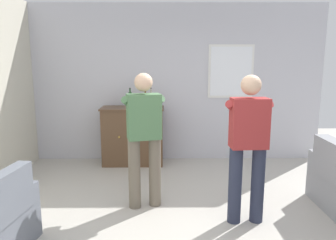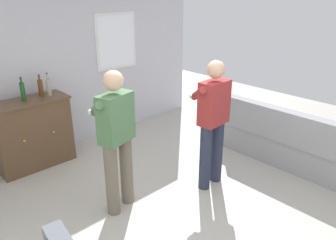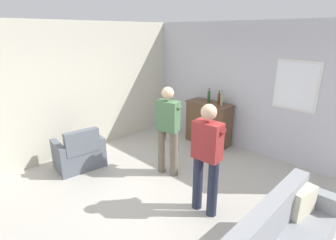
{
  "view_description": "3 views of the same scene",
  "coord_description": "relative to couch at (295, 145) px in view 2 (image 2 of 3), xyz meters",
  "views": [
    {
      "loc": [
        -0.24,
        -3.29,
        1.86
      ],
      "look_at": [
        -0.21,
        0.26,
        1.18
      ],
      "focal_mm": 35.0,
      "sensor_mm": 36.0,
      "label": 1
    },
    {
      "loc": [
        -2.35,
        -2.18,
        2.46
      ],
      "look_at": [
        -0.03,
        0.27,
        1.1
      ],
      "focal_mm": 35.0,
      "sensor_mm": 36.0,
      "label": 2
    },
    {
      "loc": [
        2.62,
        -2.57,
        2.6
      ],
      "look_at": [
        -0.2,
        0.31,
        1.22
      ],
      "focal_mm": 28.0,
      "sensor_mm": 36.0,
      "label": 3
    }
  ],
  "objects": [
    {
      "name": "bottle_spirits_clear",
      "position": [
        -2.41,
        2.64,
        0.8
      ],
      "size": [
        0.06,
        0.06,
        0.34
      ],
      "color": "gray",
      "rests_on": "sideboard_cabinet"
    },
    {
      "name": "couch",
      "position": [
        0.0,
        0.0,
        0.0
      ],
      "size": [
        0.57,
        2.6,
        0.89
      ],
      "color": "gray",
      "rests_on": "ground"
    },
    {
      "name": "wall_back_with_window",
      "position": [
        -1.91,
        3.0,
        1.06
      ],
      "size": [
        5.2,
        0.15,
        2.8
      ],
      "color": "silver",
      "rests_on": "ground"
    },
    {
      "name": "ground",
      "position": [
        -1.93,
        0.35,
        -0.34
      ],
      "size": [
        10.4,
        10.4,
        0.0
      ],
      "primitive_type": "plane",
      "color": "#B2ADA3"
    },
    {
      "name": "bottle_wine_green",
      "position": [
        -2.51,
        2.68,
        0.8
      ],
      "size": [
        0.07,
        0.07,
        0.32
      ],
      "color": "#593314",
      "rests_on": "sideboard_cabinet"
    },
    {
      "name": "person_standing_right",
      "position": [
        -1.25,
        0.55,
        0.6
      ],
      "size": [
        0.56,
        0.49,
        1.68
      ],
      "color": "#282D42",
      "rests_on": "ground"
    },
    {
      "name": "person_standing_left",
      "position": [
        -2.43,
        0.96,
        0.6
      ],
      "size": [
        0.54,
        0.51,
        1.68
      ],
      "color": "#6B6051",
      "rests_on": "ground"
    },
    {
      "name": "sideboard_cabinet",
      "position": [
        -2.73,
        2.65,
        0.17
      ],
      "size": [
        1.08,
        0.49,
        1.01
      ],
      "color": "brown",
      "rests_on": "ground"
    },
    {
      "name": "bottle_liquor_amber",
      "position": [
        -2.77,
        2.66,
        0.81
      ],
      "size": [
        0.06,
        0.06,
        0.34
      ],
      "color": "#1E4C23",
      "rests_on": "sideboard_cabinet"
    }
  ]
}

